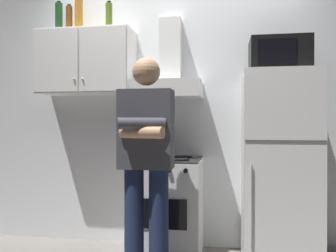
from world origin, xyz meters
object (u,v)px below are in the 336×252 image
Objects in this scene: upper_cabinet at (86,62)px; microwave at (279,56)px; bottle_wine_green at (59,18)px; bottle_beer_brown at (69,18)px; bottle_liquor_amber at (79,14)px; refrigerator at (279,168)px; bottle_olive_oil at (109,16)px; person_standing at (146,161)px; range_hood at (169,77)px; stove_oven at (167,207)px.

upper_cabinet is 1.88× the size of microwave.
bottle_beer_brown is at bearing -23.39° from bottle_wine_green.
microwave is 1.47× the size of bottle_liquor_amber.
bottle_liquor_amber is at bearing 177.01° from microwave.
refrigerator is 3.33× the size of microwave.
bottle_liquor_amber is at bearing -10.89° from bottle_wine_green.
bottle_olive_oil is (0.24, -0.03, 0.42)m from upper_cabinet.
refrigerator is 2.35m from bottle_beer_brown.
upper_cabinet is 2.00m from refrigerator.
upper_cabinet is 3.60× the size of bottle_beer_brown.
bottle_wine_green is (-2.04, 0.16, 1.40)m from refrigerator.
microwave is (-0.00, 0.02, 0.94)m from refrigerator.
range_hood is at bearing 86.09° from person_standing.
bottle_beer_brown reaches higher than range_hood.
range_hood is 1.25m from refrigerator.
bottle_liquor_amber is at bearing -170.35° from upper_cabinet.
bottle_liquor_amber is at bearing -179.17° from range_hood.
stove_oven is 1.98m from bottle_liquor_amber.
bottle_wine_green reaches higher than refrigerator.
microwave is at bearing -2.42° from bottle_beer_brown.
bottle_olive_oil is (0.53, -0.06, -0.03)m from bottle_wine_green.
refrigerator is at bearing -3.57° from bottle_liquor_amber.
stove_oven is 1.17m from range_hood.
bottle_olive_oil is at bearing -7.42° from upper_cabinet.
upper_cabinet is at bearing 171.10° from stove_oven.
range_hood is at bearing 172.45° from refrigerator.
microwave is 1.88× the size of bottle_olive_oil.
bottle_wine_green is (-1.04, 0.76, 1.30)m from person_standing.
upper_cabinet is 1.35m from person_standing.
stove_oven is 1.02m from refrigerator.
person_standing is at bearing -41.40° from bottle_liquor_amber.
stove_oven is at bearing -90.00° from range_hood.
bottle_liquor_amber reaches higher than microwave.
person_standing is at bearing -94.72° from stove_oven.
stove_oven is at bearing -178.85° from microwave.
microwave reaches higher than refrigerator.
bottle_liquor_amber is 0.10m from bottle_beer_brown.
microwave is 0.29× the size of person_standing.
person_standing is 5.01× the size of bottle_liquor_amber.
refrigerator is at bearing -89.10° from microwave.
bottle_wine_green is at bearing 176.13° from microwave.
upper_cabinet is 0.48m from bottle_olive_oil.
bottle_wine_green is at bearing 173.22° from bottle_olive_oil.
microwave is 1.45m from person_standing.
bottle_liquor_amber is at bearing 8.85° from bottle_beer_brown.
bottle_beer_brown reaches higher than upper_cabinet.
bottle_liquor_amber is (-1.82, 0.09, 0.47)m from microwave.
range_hood is 2.93× the size of bottle_olive_oil.
upper_cabinet is 1.55m from stove_oven.
microwave is 1.96m from bottle_beer_brown.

